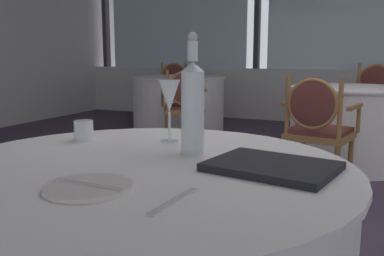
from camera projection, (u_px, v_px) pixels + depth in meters
name	position (u px, v px, depth m)	size (l,w,h in m)	color
ground_plane	(302.00, 219.00, 2.78)	(14.59, 14.59, 0.00)	#47384C
window_wall_far	(352.00, 51.00, 6.38)	(9.57, 0.14, 2.82)	silver
side_plate	(89.00, 187.00, 0.95)	(0.20, 0.20, 0.01)	silver
butter_knife	(88.00, 185.00, 0.95)	(0.19, 0.02, 0.00)	silver
dinner_fork	(174.00, 201.00, 0.87)	(0.18, 0.02, 0.00)	silver
water_bottle	(193.00, 105.00, 1.28)	(0.07, 0.07, 0.37)	white
wine_glass	(169.00, 97.00, 1.45)	(0.08, 0.08, 0.22)	white
water_tumbler	(84.00, 130.00, 1.50)	(0.07, 0.07, 0.07)	white
menu_book	(272.00, 166.00, 1.11)	(0.32, 0.24, 0.02)	black
background_table_1	(350.00, 126.00, 4.10)	(1.17, 1.17, 0.77)	white
dining_chair_1_0	(317.00, 124.00, 3.26)	(0.59, 0.54, 0.91)	olive
dining_chair_1_1	(373.00, 99.00, 4.90)	(0.59, 0.54, 0.98)	olive
background_table_2	(178.00, 103.00, 6.07)	(1.34, 1.34, 0.77)	white
dining_chair_2_0	(174.00, 86.00, 7.12)	(0.65, 0.63, 0.95)	olive
dining_chair_2_1	(184.00, 102.00, 4.97)	(0.65, 0.63, 0.90)	olive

